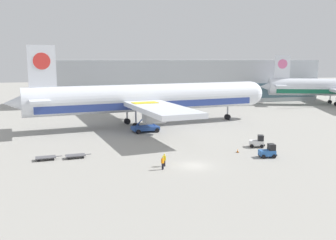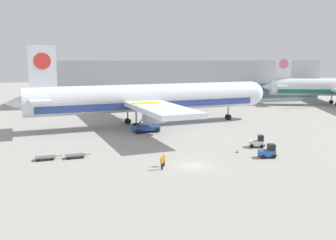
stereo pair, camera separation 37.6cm
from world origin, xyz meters
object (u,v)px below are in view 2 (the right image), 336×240
Objects in this scene: scissor_lift_loader at (145,121)px; baggage_dolly_lead at (46,157)px; ground_crew_far at (162,162)px; traffic_cone_near at (237,151)px; baggage_tug_mid at (258,142)px; baggage_dolly_second at (75,155)px; airplane_main at (146,99)px; ground_crew_near at (164,159)px; baggage_tug_foreground at (268,152)px.

baggage_dolly_lead is (-18.12, -16.72, -1.83)m from scissor_lift_loader.
ground_crew_far is 3.07× the size of traffic_cone_near.
baggage_tug_mid is at bearing -56.22° from scissor_lift_loader.
ground_crew_far is at bearing -35.55° from baggage_dolly_lead.
baggage_tug_mid is 0.74× the size of baggage_dolly_second.
airplane_main is 29.08m from baggage_dolly_second.
scissor_lift_loader is 24.73m from baggage_dolly_lead.
baggage_dolly_second is 2.15× the size of ground_crew_near.
baggage_dolly_lead is 6.38× the size of traffic_cone_near.
scissor_lift_loader is (-1.72, -7.13, -3.62)m from airplane_main.
scissor_lift_loader is at bearing 153.89° from baggage_tug_mid.
baggage_tug_foreground is (13.54, -23.79, -1.34)m from scissor_lift_loader.
airplane_main reaches higher than ground_crew_far.
baggage_dolly_second is (-15.68, -23.87, -5.45)m from airplane_main.
baggage_dolly_lead is 17.53m from ground_crew_far.
ground_crew_far is (-0.63, -1.45, 0.05)m from ground_crew_near.
airplane_main reaches higher than ground_crew_near.
baggage_tug_mid is at bearing -68.52° from airplane_main.
baggage_dolly_second is at bearing -137.08° from scissor_lift_loader.
baggage_dolly_lead is 17.40m from ground_crew_near.
airplane_main is 29.02m from traffic_cone_near.
baggage_tug_mid is at bearing 27.52° from traffic_cone_near.
airplane_main is 9.80× the size of scissor_lift_loader.
ground_crew_far is at bearing -133.01° from baggage_tug_mid.
traffic_cone_near is at bearing -129.61° from baggage_tug_mid.
scissor_lift_loader reaches higher than ground_crew_near.
baggage_tug_foreground is 4.94m from traffic_cone_near.
baggage_dolly_second is 6.38× the size of traffic_cone_near.
ground_crew_near is (-15.98, -0.45, 0.15)m from baggage_tug_foreground.
baggage_tug_mid is at bearing 83.75° from baggage_tug_foreground.
airplane_main reaches higher than traffic_cone_near.
ground_crew_near reaches higher than baggage_dolly_lead.
baggage_dolly_lead is at bearing 176.15° from baggage_tug_foreground.
airplane_main reaches higher than baggage_tug_mid.
scissor_lift_loader is 3.27× the size of ground_crew_far.
baggage_tug_mid is 20.04m from ground_crew_far.
baggage_tug_foreground is 1.46× the size of ground_crew_far.
traffic_cone_near reaches higher than baggage_dolly_lead.
airplane_main is 28.52m from baggage_tug_mid.
ground_crew_far is at bearing -157.13° from traffic_cone_near.
baggage_dolly_second is 24.63m from traffic_cone_near.
scissor_lift_loader is at bearing 128.38° from baggage_tug_foreground.
traffic_cone_near is (8.73, -27.11, -5.55)m from airplane_main.
baggage_tug_mid is 1.54× the size of ground_crew_far.
ground_crew_far reaches higher than baggage_dolly_second.
baggage_dolly_second is at bearing 172.43° from traffic_cone_near.
traffic_cone_near is (28.57, -3.26, -0.10)m from baggage_dolly_lead.
baggage_tug_foreground is at bearing -82.11° from baggage_tug_mid.
baggage_dolly_lead is (-19.85, -23.85, -5.45)m from airplane_main.
ground_crew_far is (-3.07, -25.69, -1.15)m from scissor_lift_loader.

